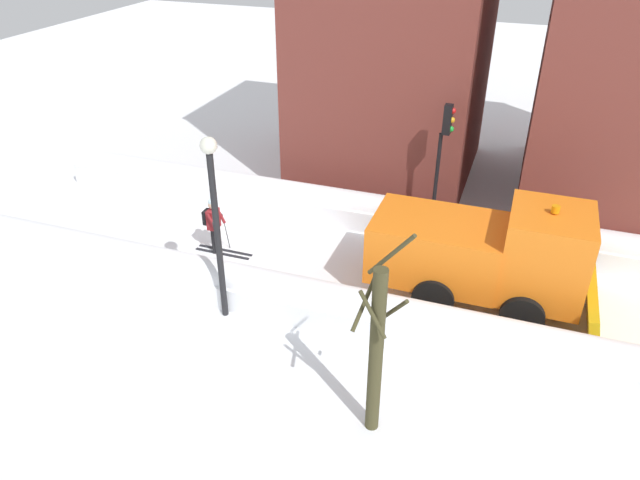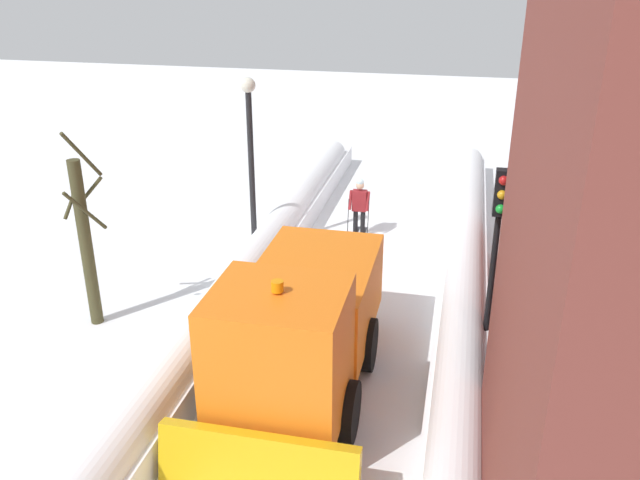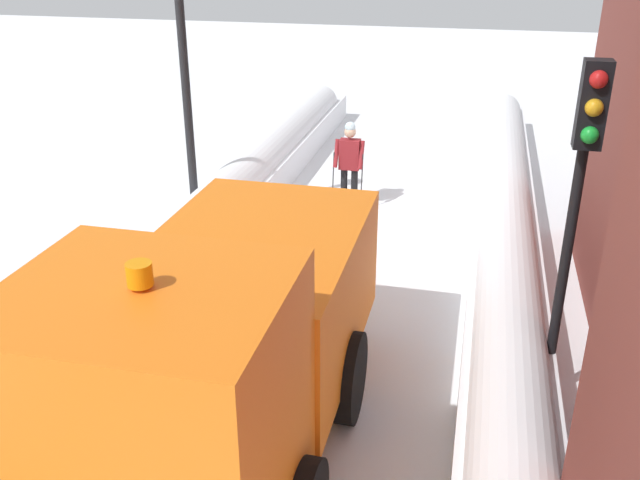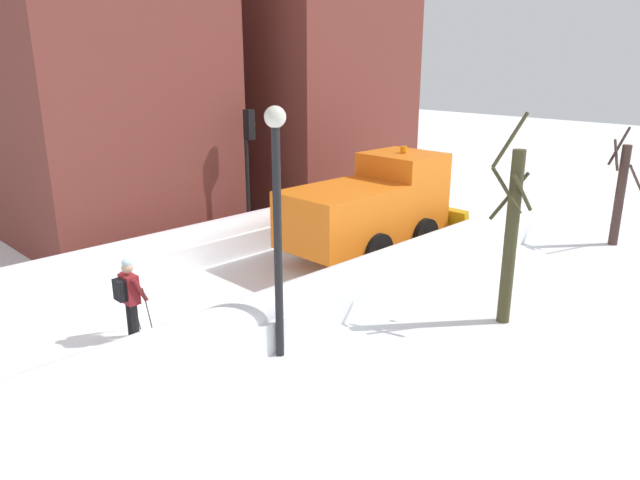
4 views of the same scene
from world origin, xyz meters
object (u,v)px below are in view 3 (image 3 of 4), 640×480
skier (350,160)px  plow_truck (218,350)px  street_lamp (184,65)px  traffic_light_pole (580,178)px

skier → plow_truck: bearing=91.3°
plow_truck → street_lamp: size_ratio=1.22×
plow_truck → street_lamp: (2.92, -6.22, 1.66)m
traffic_light_pole → street_lamp: bearing=-34.2°
traffic_light_pole → skier: bearing=-59.1°
plow_truck → street_lamp: 7.06m
plow_truck → street_lamp: street_lamp is taller
street_lamp → plow_truck: bearing=115.1°
skier → street_lamp: 3.88m
skier → street_lamp: street_lamp is taller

